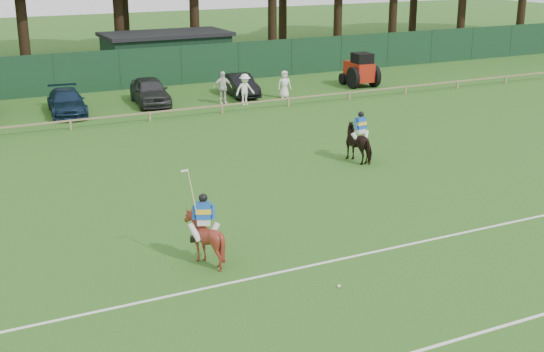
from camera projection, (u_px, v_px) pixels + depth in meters
ground at (302, 251)px, 21.37m from camera, size 160.00×160.00×0.00m
horse_dark at (360, 143)px, 30.07m from camera, size 1.10×1.92×1.53m
horse_chestnut at (204, 239)px, 20.39m from camera, size 1.62×1.70×1.47m
sedan_navy at (67, 102)px, 38.55m from camera, size 2.24×4.61×1.29m
hatch_grey at (150, 91)px, 40.89m from camera, size 2.26×4.61×1.51m
estate_black at (240, 85)px, 43.26m from camera, size 1.71×3.99×1.28m
spectator_left at (245, 89)px, 40.77m from camera, size 1.14×0.67×1.74m
spectator_mid at (223, 88)px, 40.97m from camera, size 1.13×0.59×1.85m
spectator_right at (284, 84)px, 42.54m from camera, size 0.87×0.64×1.62m
rider_dark at (361, 127)px, 29.85m from camera, size 0.93×0.43×1.41m
rider_chestnut at (204, 216)px, 20.16m from camera, size 0.90×0.77×2.05m
polo_ball at (339, 286)px, 19.08m from camera, size 0.09×0.09×0.09m
pitch_lines at (369, 301)px, 18.39m from camera, size 60.00×5.10×0.01m
pitch_rail at (130, 115)px, 36.59m from camera, size 62.10×0.10×0.50m
perimeter_fence at (88, 72)px, 44.02m from camera, size 92.08×0.08×2.50m
utility_shed at (167, 55)px, 49.04m from camera, size 8.40×4.40×3.04m
tree_row at (92, 71)px, 52.07m from camera, size 96.00×12.00×21.00m
tractor at (360, 70)px, 46.05m from camera, size 1.88×2.66×2.15m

